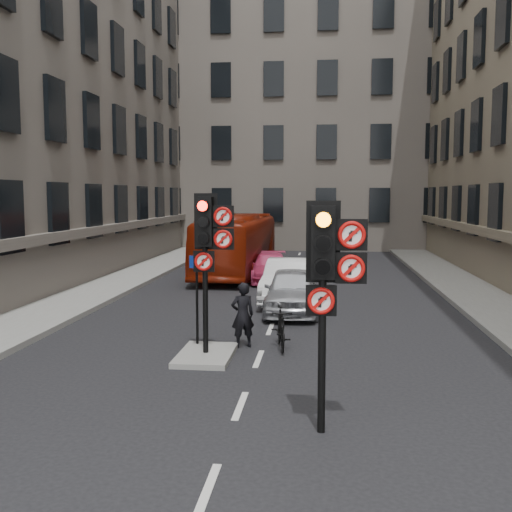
% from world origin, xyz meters
% --- Properties ---
extents(ground, '(120.00, 120.00, 0.00)m').
position_xyz_m(ground, '(0.00, 0.00, 0.00)').
color(ground, black).
rests_on(ground, ground).
extents(pavement_left, '(3.00, 50.00, 0.16)m').
position_xyz_m(pavement_left, '(-7.20, 12.00, 0.08)').
color(pavement_left, gray).
rests_on(pavement_left, ground).
extents(pavement_right, '(3.00, 50.00, 0.16)m').
position_xyz_m(pavement_right, '(7.20, 12.00, 0.08)').
color(pavement_right, gray).
rests_on(pavement_right, ground).
extents(centre_island, '(1.20, 2.00, 0.12)m').
position_xyz_m(centre_island, '(-1.20, 5.00, 0.06)').
color(centre_island, gray).
rests_on(centre_island, ground).
extents(building_far, '(30.00, 14.00, 20.00)m').
position_xyz_m(building_far, '(0.00, 38.00, 10.00)').
color(building_far, slate).
rests_on(building_far, ground).
extents(signal_near, '(0.91, 0.40, 3.58)m').
position_xyz_m(signal_near, '(1.49, 0.99, 2.58)').
color(signal_near, black).
rests_on(signal_near, ground).
extents(signal_far, '(0.91, 0.40, 3.58)m').
position_xyz_m(signal_far, '(-1.11, 4.99, 2.70)').
color(signal_far, black).
rests_on(signal_far, centre_island).
extents(car_silver, '(1.73, 4.11, 1.39)m').
position_xyz_m(car_silver, '(0.46, 10.38, 0.69)').
color(car_silver, '#AAADB2').
rests_on(car_silver, ground).
extents(car_white, '(1.78, 4.50, 1.46)m').
position_xyz_m(car_white, '(0.28, 12.30, 0.73)').
color(car_white, silver).
rests_on(car_white, ground).
extents(car_pink, '(2.02, 4.16, 1.17)m').
position_xyz_m(car_pink, '(-0.77, 17.02, 0.58)').
color(car_pink, '#D23E6E').
rests_on(car_pink, ground).
extents(bus_red, '(2.66, 10.01, 2.77)m').
position_xyz_m(bus_red, '(-2.50, 19.24, 1.38)').
color(bus_red, maroon).
rests_on(bus_red, ground).
extents(motorcycle, '(0.70, 1.70, 0.99)m').
position_xyz_m(motorcycle, '(0.43, 6.00, 0.50)').
color(motorcycle, black).
rests_on(motorcycle, ground).
extents(motorcyclist, '(0.68, 0.58, 1.58)m').
position_xyz_m(motorcyclist, '(-0.49, 6.00, 0.79)').
color(motorcyclist, black).
rests_on(motorcyclist, ground).
extents(info_sign, '(0.36, 0.16, 2.11)m').
position_xyz_m(info_sign, '(-1.55, 5.73, 1.48)').
color(info_sign, black).
rests_on(info_sign, centre_island).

